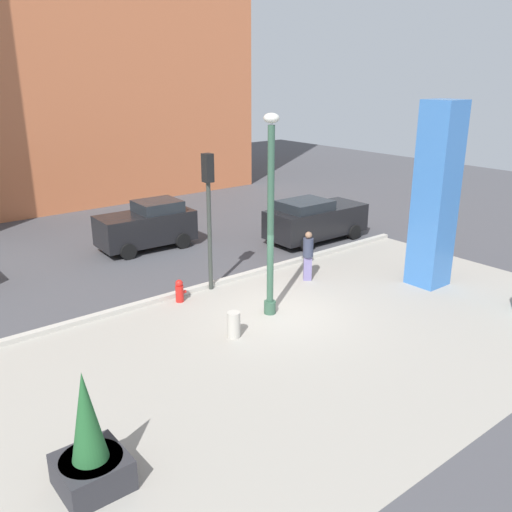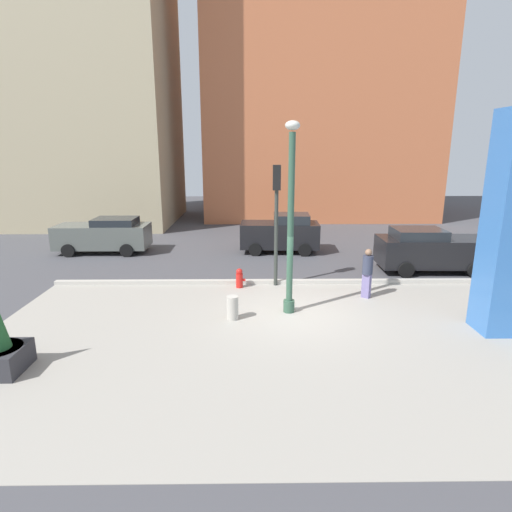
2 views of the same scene
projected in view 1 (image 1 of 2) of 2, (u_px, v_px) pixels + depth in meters
ground_plane at (205, 277)px, 19.60m from camera, size 60.00×60.00×0.00m
plaza_pavement at (327, 337)px, 15.18m from camera, size 18.00×10.00×0.02m
curb_strip at (219, 282)px, 18.93m from camera, size 18.00×0.24×0.16m
lamp_post at (271, 222)px, 15.77m from camera, size 0.44×0.44×5.92m
art_pillar_blue at (436, 196)px, 18.07m from camera, size 1.12×1.12×6.15m
potted_plant_near_left at (90, 448)px, 9.46m from camera, size 1.16×1.16×2.29m
fire_hydrant at (180, 291)px, 17.41m from camera, size 0.36×0.26×0.75m
concrete_bollard at (234, 325)px, 15.07m from camera, size 0.36×0.36×0.75m
traffic_light_corner at (209, 200)px, 17.58m from camera, size 0.28×0.42×4.55m
car_curb_east at (147, 225)px, 22.59m from camera, size 3.98×2.13×1.94m
car_intersection at (315, 219)px, 23.64m from camera, size 4.58×2.17×1.84m
pedestrian_crossing at (308, 253)px, 19.03m from camera, size 0.51×0.51×1.77m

